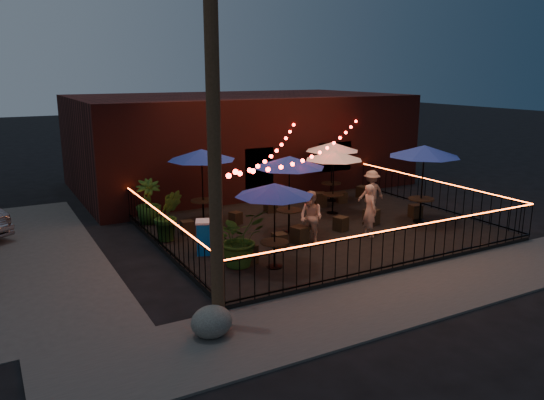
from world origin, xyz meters
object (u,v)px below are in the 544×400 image
(cooler, at_px, (209,237))
(boulder, at_px, (212,322))
(cafe_table_2, at_px, (289,163))
(cafe_table_4, at_px, (424,152))
(cafe_table_1, at_px, (202,156))
(cafe_table_0, at_px, (275,191))
(cafe_table_5, at_px, (332,147))
(cafe_table_3, at_px, (334,156))
(utility_pole, at_px, (214,128))

(cooler, height_order, boulder, cooler)
(cafe_table_2, xyz_separation_m, cafe_table_4, (4.46, -0.99, 0.14))
(cafe_table_1, xyz_separation_m, cooler, (-0.99, -2.94, -1.75))
(cafe_table_0, bearing_deg, cafe_table_5, 44.03)
(cafe_table_3, relative_size, cafe_table_5, 0.94)
(cafe_table_0, bearing_deg, cafe_table_1, 90.67)
(cafe_table_3, bearing_deg, cafe_table_5, 56.78)
(cafe_table_2, bearing_deg, utility_pole, -133.76)
(cafe_table_3, xyz_separation_m, cooler, (-5.40, -1.85, -1.56))
(cafe_table_2, relative_size, cafe_table_5, 1.06)
(cafe_table_0, distance_m, cafe_table_2, 2.96)
(cafe_table_4, relative_size, cafe_table_5, 1.15)
(cafe_table_1, distance_m, cafe_table_2, 3.03)
(utility_pole, distance_m, cafe_table_0, 3.71)
(cafe_table_0, height_order, cooler, cafe_table_0)
(cafe_table_2, bearing_deg, cafe_table_0, -127.71)
(cafe_table_0, height_order, cafe_table_1, cafe_table_1)
(cafe_table_3, height_order, cafe_table_4, cafe_table_4)
(cooler, bearing_deg, cafe_table_0, -36.34)
(utility_pole, bearing_deg, cafe_table_2, 46.24)
(utility_pole, height_order, cafe_table_0, utility_pole)
(utility_pole, height_order, cooler, utility_pole)
(cafe_table_4, relative_size, boulder, 3.43)
(cafe_table_3, height_order, boulder, cafe_table_3)
(cafe_table_2, distance_m, cafe_table_3, 2.87)
(cafe_table_1, height_order, cafe_table_5, cafe_table_1)
(cafe_table_0, distance_m, cafe_table_5, 7.48)
(cooler, bearing_deg, cafe_table_3, 42.35)
(boulder, bearing_deg, cafe_table_5, 43.16)
(cafe_table_5, bearing_deg, cafe_table_4, -76.95)
(cafe_table_2, bearing_deg, cooler, -169.01)
(utility_pole, bearing_deg, cafe_table_0, 40.68)
(utility_pole, bearing_deg, cafe_table_1, 70.72)
(cafe_table_0, relative_size, cooler, 2.68)
(cafe_table_4, distance_m, cooler, 7.56)
(cafe_table_0, relative_size, cafe_table_1, 1.01)
(cafe_table_2, distance_m, cooler, 3.37)
(cafe_table_5, bearing_deg, cafe_table_2, -141.30)
(utility_pole, bearing_deg, boulder, -132.90)
(utility_pole, bearing_deg, cafe_table_5, 43.02)
(cafe_table_5, relative_size, boulder, 2.98)
(cafe_table_3, distance_m, boulder, 9.47)
(cafe_table_1, relative_size, cafe_table_2, 0.92)
(cafe_table_4, relative_size, cooler, 3.13)
(cafe_table_3, xyz_separation_m, cafe_table_4, (1.91, -2.29, 0.30))
(utility_pole, height_order, cafe_table_4, utility_pole)
(cafe_table_2, xyz_separation_m, cafe_table_5, (3.57, 2.86, -0.13))
(cafe_table_3, distance_m, cooler, 5.92)
(boulder, bearing_deg, cafe_table_0, 41.37)
(utility_pole, distance_m, cafe_table_4, 9.49)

